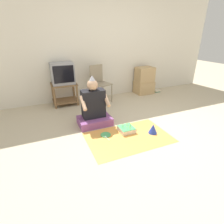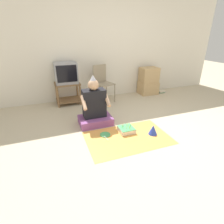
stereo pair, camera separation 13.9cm
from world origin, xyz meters
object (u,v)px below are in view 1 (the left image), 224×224
at_px(cardboard_box_stack, 144,81).
at_px(folding_chair, 99,81).
at_px(birthday_cake, 127,129).
at_px(person_seated, 94,109).
at_px(book_pile, 157,91).
at_px(party_hat_blue, 153,129).
at_px(tv, 62,73).
at_px(paper_plate, 106,135).

bearing_deg(cardboard_box_stack, folding_chair, -175.23).
bearing_deg(birthday_cake, person_seated, 129.80).
bearing_deg(birthday_cake, book_pile, 41.54).
bearing_deg(book_pile, person_seated, -153.36).
height_order(folding_chair, party_hat_blue, folding_chair).
distance_m(tv, birthday_cake, 2.02).
height_order(book_pile, person_seated, person_seated).
height_order(birthday_cake, party_hat_blue, party_hat_blue).
xyz_separation_m(book_pile, person_seated, (-2.29, -1.15, 0.28)).
bearing_deg(person_seated, paper_plate, -85.01).
xyz_separation_m(folding_chair, paper_plate, (-0.46, -1.59, -0.51)).
distance_m(book_pile, birthday_cake, 2.50).
bearing_deg(cardboard_box_stack, tv, 179.75).
xyz_separation_m(tv, cardboard_box_stack, (2.20, -0.01, -0.39)).
bearing_deg(birthday_cake, cardboard_box_stack, 50.06).
relative_size(party_hat_blue, paper_plate, 0.96).
height_order(cardboard_box_stack, paper_plate, cardboard_box_stack).
bearing_deg(tv, cardboard_box_stack, -0.25).
relative_size(tv, cardboard_box_stack, 0.68).
height_order(birthday_cake, paper_plate, birthday_cake).
bearing_deg(folding_chair, book_pile, 1.36).
relative_size(tv, person_seated, 0.54).
bearing_deg(paper_plate, party_hat_blue, -18.10).
height_order(tv, birthday_cake, tv).
bearing_deg(tv, person_seated, -75.14).
relative_size(cardboard_box_stack, party_hat_blue, 4.45).
distance_m(cardboard_box_stack, party_hat_blue, 2.24).
bearing_deg(party_hat_blue, person_seated, 137.94).
xyz_separation_m(book_pile, paper_plate, (-2.25, -1.63, -0.02)).
height_order(cardboard_box_stack, person_seated, person_seated).
bearing_deg(book_pile, tv, 178.22).
bearing_deg(cardboard_box_stack, birthday_cake, -129.94).
relative_size(cardboard_box_stack, paper_plate, 4.25).
height_order(tv, paper_plate, tv).
relative_size(folding_chair, book_pile, 4.52).
bearing_deg(cardboard_box_stack, paper_plate, -137.03).
height_order(cardboard_box_stack, party_hat_blue, cardboard_box_stack).
distance_m(birthday_cake, paper_plate, 0.38).
distance_m(folding_chair, cardboard_box_stack, 1.39).
relative_size(folding_chair, person_seated, 0.97).
xyz_separation_m(folding_chair, book_pile, (1.79, 0.04, -0.48)).
bearing_deg(book_pile, party_hat_blue, -128.22).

